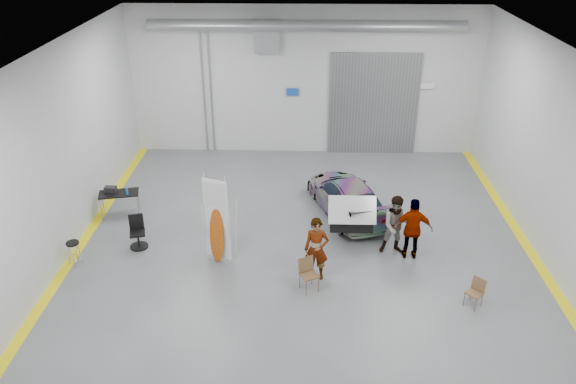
{
  "coord_description": "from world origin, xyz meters",
  "views": [
    {
      "loc": [
        -0.07,
        -14.0,
        9.35
      ],
      "look_at": [
        -0.49,
        1.24,
        1.5
      ],
      "focal_mm": 35.0,
      "sensor_mm": 36.0,
      "label": 1
    }
  ],
  "objects_px": {
    "shop_stool": "(74,254)",
    "work_table": "(117,193)",
    "surfboard_display": "(220,228)",
    "folding_chair_far": "(473,298)",
    "office_chair": "(138,234)",
    "person_c": "(413,229)",
    "person_a": "(316,249)",
    "folding_chair_near": "(309,281)",
    "sedan_car": "(347,196)",
    "person_b": "(397,225)"
  },
  "relations": [
    {
      "from": "person_a",
      "to": "person_b",
      "type": "bearing_deg",
      "value": 31.89
    },
    {
      "from": "sedan_car",
      "to": "person_b",
      "type": "bearing_deg",
      "value": 100.21
    },
    {
      "from": "folding_chair_near",
      "to": "office_chair",
      "type": "height_order",
      "value": "office_chair"
    },
    {
      "from": "office_chair",
      "to": "person_a",
      "type": "bearing_deg",
      "value": -30.23
    },
    {
      "from": "sedan_car",
      "to": "folding_chair_near",
      "type": "relative_size",
      "value": 4.59
    },
    {
      "from": "surfboard_display",
      "to": "office_chair",
      "type": "height_order",
      "value": "surfboard_display"
    },
    {
      "from": "work_table",
      "to": "folding_chair_far",
      "type": "bearing_deg",
      "value": -23.25
    },
    {
      "from": "folding_chair_far",
      "to": "office_chair",
      "type": "height_order",
      "value": "office_chair"
    },
    {
      "from": "folding_chair_far",
      "to": "person_a",
      "type": "bearing_deg",
      "value": -150.27
    },
    {
      "from": "person_c",
      "to": "surfboard_display",
      "type": "xyz_separation_m",
      "value": [
        -5.57,
        -0.37,
        0.17
      ]
    },
    {
      "from": "person_a",
      "to": "folding_chair_near",
      "type": "bearing_deg",
      "value": -105.81
    },
    {
      "from": "surfboard_display",
      "to": "work_table",
      "type": "distance_m",
      "value": 4.68
    },
    {
      "from": "work_table",
      "to": "office_chair",
      "type": "distance_m",
      "value": 2.34
    },
    {
      "from": "folding_chair_far",
      "to": "shop_stool",
      "type": "bearing_deg",
      "value": -142.52
    },
    {
      "from": "person_c",
      "to": "surfboard_display",
      "type": "bearing_deg",
      "value": 8.16
    },
    {
      "from": "person_a",
      "to": "person_c",
      "type": "xyz_separation_m",
      "value": [
        2.82,
        1.09,
        0.03
      ]
    },
    {
      "from": "office_chair",
      "to": "folding_chair_near",
      "type": "bearing_deg",
      "value": -36.49
    },
    {
      "from": "sedan_car",
      "to": "person_c",
      "type": "relative_size",
      "value": 2.2
    },
    {
      "from": "shop_stool",
      "to": "work_table",
      "type": "height_order",
      "value": "work_table"
    },
    {
      "from": "folding_chair_far",
      "to": "shop_stool",
      "type": "distance_m",
      "value": 11.13
    },
    {
      "from": "person_a",
      "to": "surfboard_display",
      "type": "distance_m",
      "value": 2.85
    },
    {
      "from": "person_a",
      "to": "work_table",
      "type": "height_order",
      "value": "person_a"
    },
    {
      "from": "person_a",
      "to": "work_table",
      "type": "bearing_deg",
      "value": 155.08
    },
    {
      "from": "person_b",
      "to": "shop_stool",
      "type": "bearing_deg",
      "value": -174.51
    },
    {
      "from": "surfboard_display",
      "to": "folding_chair_far",
      "type": "distance_m",
      "value": 7.13
    },
    {
      "from": "folding_chair_near",
      "to": "shop_stool",
      "type": "distance_m",
      "value": 6.84
    },
    {
      "from": "person_a",
      "to": "person_b",
      "type": "height_order",
      "value": "person_b"
    },
    {
      "from": "surfboard_display",
      "to": "folding_chair_near",
      "type": "relative_size",
      "value": 3.02
    },
    {
      "from": "person_b",
      "to": "folding_chair_near",
      "type": "distance_m",
      "value": 3.28
    },
    {
      "from": "surfboard_display",
      "to": "person_a",
      "type": "bearing_deg",
      "value": 5.62
    },
    {
      "from": "sedan_car",
      "to": "folding_chair_near",
      "type": "distance_m",
      "value": 4.54
    },
    {
      "from": "folding_chair_far",
      "to": "surfboard_display",
      "type": "bearing_deg",
      "value": -149.82
    },
    {
      "from": "person_c",
      "to": "work_table",
      "type": "height_order",
      "value": "person_c"
    },
    {
      "from": "sedan_car",
      "to": "surfboard_display",
      "type": "xyz_separation_m",
      "value": [
        -3.85,
        -3.04,
        0.51
      ]
    },
    {
      "from": "person_c",
      "to": "shop_stool",
      "type": "relative_size",
      "value": 2.54
    },
    {
      "from": "surfboard_display",
      "to": "work_table",
      "type": "height_order",
      "value": "surfboard_display"
    },
    {
      "from": "sedan_car",
      "to": "person_a",
      "type": "xyz_separation_m",
      "value": [
        -1.09,
        -3.76,
        0.32
      ]
    },
    {
      "from": "person_a",
      "to": "folding_chair_far",
      "type": "xyz_separation_m",
      "value": [
        4.07,
        -1.16,
        -0.68
      ]
    },
    {
      "from": "person_c",
      "to": "shop_stool",
      "type": "bearing_deg",
      "value": 8.35
    },
    {
      "from": "work_table",
      "to": "shop_stool",
      "type": "bearing_deg",
      "value": -97.2
    },
    {
      "from": "surfboard_display",
      "to": "office_chair",
      "type": "xyz_separation_m",
      "value": [
        -2.61,
        0.72,
        -0.68
      ]
    },
    {
      "from": "office_chair",
      "to": "shop_stool",
      "type": "bearing_deg",
      "value": -162.3
    },
    {
      "from": "person_a",
      "to": "work_table",
      "type": "distance_m",
      "value": 7.41
    },
    {
      "from": "person_a",
      "to": "folding_chair_far",
      "type": "distance_m",
      "value": 4.28
    },
    {
      "from": "person_c",
      "to": "folding_chair_near",
      "type": "distance_m",
      "value": 3.51
    },
    {
      "from": "shop_stool",
      "to": "office_chair",
      "type": "distance_m",
      "value": 1.89
    },
    {
      "from": "sedan_car",
      "to": "person_c",
      "type": "bearing_deg",
      "value": 104.93
    },
    {
      "from": "sedan_car",
      "to": "work_table",
      "type": "distance_m",
      "value": 7.68
    },
    {
      "from": "surfboard_display",
      "to": "folding_chair_far",
      "type": "relative_size",
      "value": 3.5
    },
    {
      "from": "person_c",
      "to": "folding_chair_far",
      "type": "relative_size",
      "value": 2.42
    }
  ]
}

